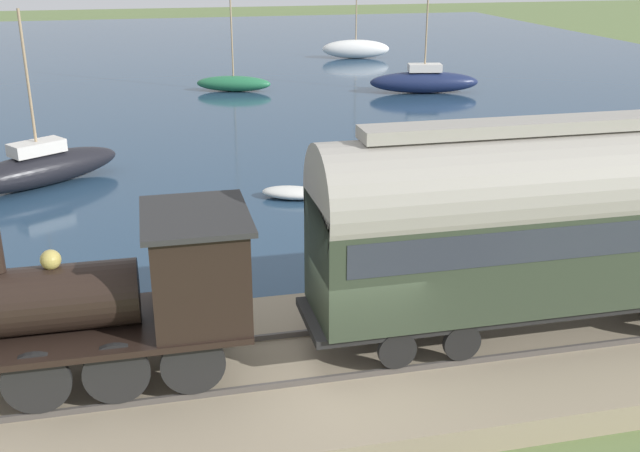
{
  "coord_description": "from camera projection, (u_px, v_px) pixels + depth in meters",
  "views": [
    {
      "loc": [
        -12.06,
        3.45,
        8.25
      ],
      "look_at": [
        6.2,
        -0.78,
        1.22
      ],
      "focal_mm": 42.0,
      "sensor_mm": 36.0,
      "label": 1
    }
  ],
  "objects": [
    {
      "name": "sailboat_white",
      "position": [
        356.0,
        49.0,
        58.32
      ],
      "size": [
        2.55,
        5.43,
        7.85
      ],
      "rotation": [
        0.0,
        0.0,
        -0.2
      ],
      "color": "white",
      "rests_on": "harbor_water"
    },
    {
      "name": "harbor_water",
      "position": [
        194.0,
        66.0,
        54.73
      ],
      "size": [
        80.0,
        80.0,
        0.01
      ],
      "color": "navy",
      "rests_on": "ground"
    },
    {
      "name": "sailboat_navy",
      "position": [
        424.0,
        81.0,
        44.52
      ],
      "size": [
        2.84,
        6.67,
        7.34
      ],
      "rotation": [
        0.0,
        0.0,
        -0.19
      ],
      "color": "#192347",
      "rests_on": "harbor_water"
    },
    {
      "name": "sailboat_green",
      "position": [
        234.0,
        82.0,
        45.07
      ],
      "size": [
        2.56,
        4.67,
        8.96
      ],
      "rotation": [
        0.0,
        0.0,
        -0.31
      ],
      "color": "#236B42",
      "rests_on": "harbor_water"
    },
    {
      "name": "rowboat_mid_harbor",
      "position": [
        431.0,
        186.0,
        26.88
      ],
      "size": [
        2.26,
        2.95,
        0.3
      ],
      "rotation": [
        0.0,
        0.0,
        0.51
      ],
      "color": "beige",
      "rests_on": "harbor_water"
    },
    {
      "name": "sailboat_black",
      "position": [
        40.0,
        168.0,
        27.22
      ],
      "size": [
        4.85,
        6.07,
        6.27
      ],
      "rotation": [
        0.0,
        0.0,
        0.6
      ],
      "color": "black",
      "rests_on": "harbor_water"
    },
    {
      "name": "passenger_coach",
      "position": [
        560.0,
        216.0,
        15.12
      ],
      "size": [
        2.27,
        10.58,
        4.49
      ],
      "color": "black",
      "rests_on": "rail_embankment"
    },
    {
      "name": "ground_plane",
      "position": [
        353.0,
        396.0,
        14.63
      ],
      "size": [
        200.0,
        200.0,
        0.0
      ],
      "primitive_type": "plane",
      "color": "#607542"
    },
    {
      "name": "rail_embankment",
      "position": [
        344.0,
        365.0,
        15.18
      ],
      "size": [
        5.9,
        56.0,
        0.66
      ],
      "color": "gray",
      "rests_on": "ground"
    },
    {
      "name": "rowboat_near_shore",
      "position": [
        292.0,
        193.0,
        25.99
      ],
      "size": [
        1.74,
        2.35,
        0.41
      ],
      "rotation": [
        0.0,
        0.0,
        -0.39
      ],
      "color": "silver",
      "rests_on": "harbor_water"
    },
    {
      "name": "steam_locomotive",
      "position": [
        137.0,
        287.0,
        13.6
      ],
      "size": [
        2.45,
        5.41,
        3.63
      ],
      "color": "black",
      "rests_on": "rail_embankment"
    }
  ]
}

